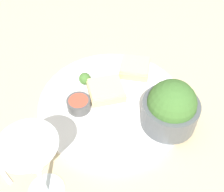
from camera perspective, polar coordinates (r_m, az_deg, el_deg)
ground_plane at (r=0.66m, az=0.00°, el=-1.94°), size 4.00×4.00×0.00m
dinner_plate at (r=0.66m, az=0.00°, el=-1.55°), size 0.34×0.34×0.01m
salad_bowl at (r=0.59m, az=11.84°, el=-2.38°), size 0.12×0.12×0.11m
sauce_ramekin at (r=0.63m, az=-6.76°, el=-1.57°), size 0.05×0.05×0.03m
cheese_toast_near at (r=0.66m, az=-1.22°, el=1.20°), size 0.09×0.09×0.03m
cheese_toast_far at (r=0.72m, az=4.67°, el=5.79°), size 0.09×0.09×0.03m
wine_glass at (r=0.47m, az=-15.58°, el=-12.64°), size 0.09×0.09×0.17m
garnish at (r=0.69m, az=-5.54°, el=3.54°), size 0.03×0.03×0.03m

